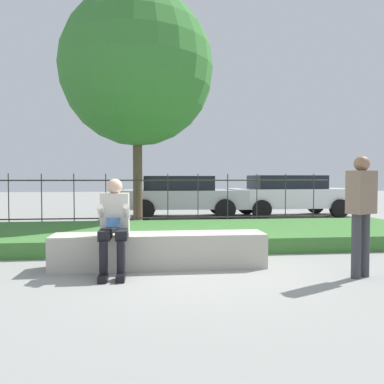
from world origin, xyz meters
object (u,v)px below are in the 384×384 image
(car_parked_right, at_px, (290,194))
(tree_behind_fence, at_px, (137,70))
(stone_bench, at_px, (160,252))
(person_passerby, at_px, (361,206))
(car_parked_center, at_px, (183,195))
(person_seated_reader, at_px, (114,221))

(car_parked_right, bearing_deg, tree_behind_fence, -159.46)
(stone_bench, height_order, person_passerby, person_passerby)
(person_passerby, relative_size, tree_behind_fence, 0.26)
(car_parked_center, bearing_deg, stone_bench, -94.47)
(car_parked_center, height_order, tree_behind_fence, tree_behind_fence)
(car_parked_center, xyz_separation_m, person_passerby, (1.69, -7.73, 0.20))
(person_passerby, bearing_deg, person_seated_reader, 146.10)
(tree_behind_fence, bearing_deg, car_parked_right, 23.18)
(person_passerby, bearing_deg, stone_bench, 137.42)
(car_parked_right, relative_size, tree_behind_fence, 0.70)
(stone_bench, relative_size, person_passerby, 1.93)
(car_parked_right, bearing_deg, car_parked_center, 177.31)
(stone_bench, bearing_deg, person_seated_reader, -153.18)
(car_parked_right, height_order, tree_behind_fence, tree_behind_fence)
(stone_bench, distance_m, tree_behind_fence, 6.17)
(person_seated_reader, height_order, car_parked_center, car_parked_center)
(person_passerby, bearing_deg, car_parked_right, 51.11)
(person_seated_reader, distance_m, car_parked_right, 8.88)
(stone_bench, distance_m, car_parked_center, 6.96)
(car_parked_center, bearing_deg, tree_behind_fence, -119.63)
(car_parked_center, relative_size, car_parked_right, 0.95)
(car_parked_right, relative_size, person_passerby, 2.73)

